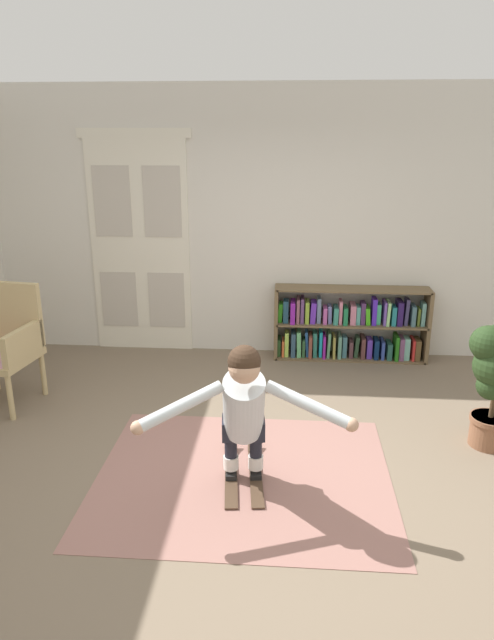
{
  "coord_description": "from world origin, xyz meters",
  "views": [
    {
      "loc": [
        0.32,
        -3.64,
        2.41
      ],
      "look_at": [
        0.01,
        0.48,
        1.05
      ],
      "focal_mm": 32.13,
      "sensor_mm": 36.0,
      "label": 1
    }
  ],
  "objects_px": {
    "person_skier": "(244,406)",
    "bookshelf": "(349,327)",
    "skis_pair": "(243,472)",
    "wicker_chair": "(2,342)"
  },
  "relations": [
    {
      "from": "skis_pair",
      "to": "person_skier",
      "type": "distance_m",
      "value": 0.68
    },
    {
      "from": "skis_pair",
      "to": "bookshelf",
      "type": "bearing_deg",
      "value": 67.8
    },
    {
      "from": "bookshelf",
      "to": "person_skier",
      "type": "xyz_separation_m",
      "value": [
        -0.95,
        -2.6,
        0.31
      ]
    },
    {
      "from": "person_skier",
      "to": "bookshelf",
      "type": "bearing_deg",
      "value": 69.91
    },
    {
      "from": "wicker_chair",
      "to": "person_skier",
      "type": "height_order",
      "value": "person_skier"
    },
    {
      "from": "wicker_chair",
      "to": "person_skier",
      "type": "xyz_separation_m",
      "value": [
        2.32,
        -1.28,
        0.09
      ]
    },
    {
      "from": "bookshelf",
      "to": "wicker_chair",
      "type": "height_order",
      "value": "wicker_chair"
    },
    {
      "from": "bookshelf",
      "to": "person_skier",
      "type": "relative_size",
      "value": 1.2
    },
    {
      "from": "wicker_chair",
      "to": "person_skier",
      "type": "relative_size",
      "value": 0.79
    },
    {
      "from": "bookshelf",
      "to": "skis_pair",
      "type": "bearing_deg",
      "value": -112.2
    }
  ]
}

